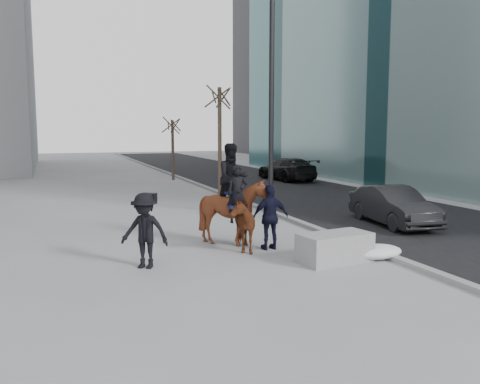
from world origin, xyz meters
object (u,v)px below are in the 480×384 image
object	(u,v)px
planter	(335,248)
car_near	(393,206)
mounted_left	(239,219)
mounted_right	(234,205)

from	to	relation	value
planter	car_near	xyz separation A→B (m)	(4.33, 3.48, 0.30)
planter	car_near	bearing A→B (deg)	38.79
mounted_left	planter	bearing A→B (deg)	-48.77
mounted_left	mounted_right	xyz separation A→B (m)	(0.07, 0.61, 0.29)
car_near	mounted_right	distance (m)	6.09
car_near	mounted_left	size ratio (longest dim) A/B	1.75
planter	mounted_right	world-z (taller)	mounted_right
mounted_left	mounted_right	size ratio (longest dim) A/B	0.80
planter	mounted_right	distance (m)	3.19
car_near	mounted_left	xyz separation A→B (m)	(-6.08, -1.49, 0.19)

